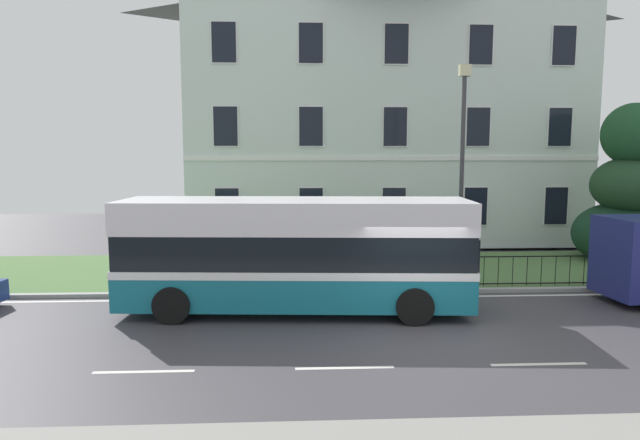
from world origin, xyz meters
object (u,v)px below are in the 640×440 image
Objects in this scene: evergreen_tree at (624,198)px; litter_bin at (306,266)px; georgian_townhouse at (377,110)px; single_decker_bus at (296,253)px; street_lamp_post at (462,159)px.

evergreen_tree is 5.63× the size of litter_bin.
georgian_townhouse reaches higher than single_decker_bus.
single_decker_bus is at bearing -106.76° from georgian_townhouse.
single_decker_bus is 2.94m from litter_bin.
georgian_townhouse is at bearing 77.12° from single_decker_bus.
evergreen_tree is (8.54, -8.14, -3.95)m from georgian_townhouse.
street_lamp_post is at bearing -156.68° from evergreen_tree.
georgian_townhouse is 16.35× the size of litter_bin.
evergreen_tree is at bearing 29.66° from single_decker_bus.
single_decker_bus is at bearing -154.22° from evergreen_tree.
street_lamp_post is (-7.44, -3.21, 1.52)m from evergreen_tree.
evergreen_tree is 0.91× the size of street_lamp_post.
litter_bin is (-4.00, -11.59, -5.86)m from georgian_townhouse.
litter_bin is at bearing 87.18° from single_decker_bus.
litter_bin is (0.32, 2.76, -0.93)m from single_decker_bus.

